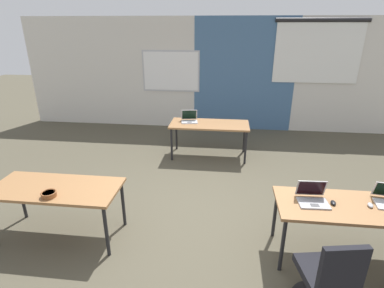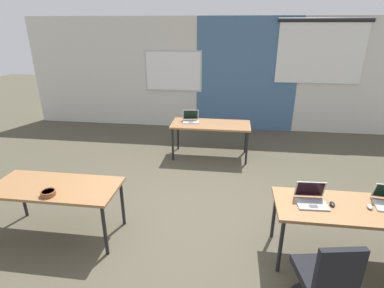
{
  "view_description": "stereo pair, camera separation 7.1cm",
  "coord_description": "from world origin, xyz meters",
  "px_view_note": "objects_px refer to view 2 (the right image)",
  "views": [
    {
      "loc": [
        0.33,
        -3.66,
        2.61
      ],
      "look_at": [
        -0.17,
        0.59,
        0.9
      ],
      "focal_mm": 28.14,
      "sensor_mm": 36.0,
      "label": 1
    },
    {
      "loc": [
        0.4,
        -3.65,
        2.61
      ],
      "look_at": [
        -0.17,
        0.59,
        0.9
      ],
      "focal_mm": 28.14,
      "sensor_mm": 36.0,
      "label": 2
    }
  ],
  "objects_px": {
    "desk_far_center": "(211,126)",
    "mouse_near_right_inner": "(332,204)",
    "desk_near_left": "(56,190)",
    "desk_near_right": "(348,211)",
    "laptop_far_left": "(191,119)",
    "mouse_near_right_end": "(370,207)",
    "snack_bowl": "(48,193)",
    "chair_near_right_inner": "(323,283)",
    "laptop_near_right_inner": "(311,199)"
  },
  "relations": [
    {
      "from": "mouse_near_right_end",
      "to": "snack_bowl",
      "type": "distance_m",
      "value": 3.67
    },
    {
      "from": "desk_near_right",
      "to": "snack_bowl",
      "type": "distance_m",
      "value": 3.46
    },
    {
      "from": "desk_near_left",
      "to": "mouse_near_right_inner",
      "type": "xyz_separation_m",
      "value": [
        3.32,
        0.01,
        0.08
      ]
    },
    {
      "from": "desk_near_right",
      "to": "laptop_far_left",
      "type": "relative_size",
      "value": 4.32
    },
    {
      "from": "laptop_near_right_inner",
      "to": "mouse_near_right_inner",
      "type": "height_order",
      "value": "laptop_near_right_inner"
    },
    {
      "from": "desk_near_left",
      "to": "mouse_near_right_end",
      "type": "relative_size",
      "value": 14.62
    },
    {
      "from": "desk_near_right",
      "to": "desk_near_left",
      "type": "bearing_deg",
      "value": 180.0
    },
    {
      "from": "chair_near_right_inner",
      "to": "laptop_near_right_inner",
      "type": "bearing_deg",
      "value": -101.61
    },
    {
      "from": "desk_near_right",
      "to": "mouse_near_right_end",
      "type": "bearing_deg",
      "value": 1.11
    },
    {
      "from": "desk_far_center",
      "to": "mouse_near_right_inner",
      "type": "height_order",
      "value": "mouse_near_right_inner"
    },
    {
      "from": "desk_far_center",
      "to": "chair_near_right_inner",
      "type": "height_order",
      "value": "chair_near_right_inner"
    },
    {
      "from": "laptop_far_left",
      "to": "mouse_near_right_end",
      "type": "height_order",
      "value": "laptop_far_left"
    },
    {
      "from": "laptop_far_left",
      "to": "mouse_near_right_end",
      "type": "xyz_separation_m",
      "value": [
        2.39,
        -2.88,
        -0.03
      ]
    },
    {
      "from": "mouse_near_right_end",
      "to": "laptop_near_right_inner",
      "type": "height_order",
      "value": "laptop_near_right_inner"
    },
    {
      "from": "desk_near_left",
      "to": "mouse_near_right_end",
      "type": "xyz_separation_m",
      "value": [
        3.72,
        0.0,
        0.08
      ]
    },
    {
      "from": "chair_near_right_inner",
      "to": "desk_near_left",
      "type": "bearing_deg",
      "value": -24.67
    },
    {
      "from": "laptop_near_right_inner",
      "to": "chair_near_right_inner",
      "type": "xyz_separation_m",
      "value": [
        -0.02,
        -0.82,
        -0.39
      ]
    },
    {
      "from": "mouse_near_right_end",
      "to": "desk_near_right",
      "type": "bearing_deg",
      "value": -178.89
    },
    {
      "from": "desk_near_left",
      "to": "snack_bowl",
      "type": "bearing_deg",
      "value": -76.98
    },
    {
      "from": "desk_near_right",
      "to": "desk_far_center",
      "type": "distance_m",
      "value": 3.3
    },
    {
      "from": "desk_near_right",
      "to": "mouse_near_right_inner",
      "type": "relative_size",
      "value": 15.09
    },
    {
      "from": "laptop_far_left",
      "to": "snack_bowl",
      "type": "height_order",
      "value": "laptop_far_left"
    },
    {
      "from": "desk_near_right",
      "to": "desk_far_center",
      "type": "bearing_deg",
      "value": 122.01
    },
    {
      "from": "desk_near_left",
      "to": "snack_bowl",
      "type": "relative_size",
      "value": 9.01
    },
    {
      "from": "desk_near_left",
      "to": "laptop_far_left",
      "type": "relative_size",
      "value": 4.32
    },
    {
      "from": "desk_near_left",
      "to": "mouse_near_right_end",
      "type": "distance_m",
      "value": 3.72
    },
    {
      "from": "mouse_near_right_end",
      "to": "snack_bowl",
      "type": "relative_size",
      "value": 0.62
    },
    {
      "from": "laptop_near_right_inner",
      "to": "chair_near_right_inner",
      "type": "height_order",
      "value": "laptop_near_right_inner"
    },
    {
      "from": "mouse_near_right_inner",
      "to": "desk_near_right",
      "type": "bearing_deg",
      "value": -1.85
    },
    {
      "from": "desk_near_left",
      "to": "chair_near_right_inner",
      "type": "relative_size",
      "value": 1.74
    },
    {
      "from": "mouse_near_right_end",
      "to": "snack_bowl",
      "type": "xyz_separation_m",
      "value": [
        -3.67,
        -0.22,
        0.02
      ]
    },
    {
      "from": "mouse_near_right_end",
      "to": "laptop_near_right_inner",
      "type": "distance_m",
      "value": 0.62
    },
    {
      "from": "desk_far_center",
      "to": "mouse_near_right_inner",
      "type": "xyz_separation_m",
      "value": [
        1.57,
        -2.79,
        0.08
      ]
    },
    {
      "from": "chair_near_right_inner",
      "to": "snack_bowl",
      "type": "xyz_separation_m",
      "value": [
        -3.03,
        0.58,
        0.38
      ]
    },
    {
      "from": "laptop_near_right_inner",
      "to": "mouse_near_right_end",
      "type": "bearing_deg",
      "value": -4.95
    },
    {
      "from": "laptop_far_left",
      "to": "snack_bowl",
      "type": "xyz_separation_m",
      "value": [
        -1.28,
        -3.1,
        -0.01
      ]
    },
    {
      "from": "desk_near_left",
      "to": "desk_far_center",
      "type": "xyz_separation_m",
      "value": [
        1.75,
        2.8,
        0.0
      ]
    },
    {
      "from": "chair_near_right_inner",
      "to": "snack_bowl",
      "type": "relative_size",
      "value": 5.18
    },
    {
      "from": "laptop_near_right_inner",
      "to": "mouse_near_right_inner",
      "type": "distance_m",
      "value": 0.23
    },
    {
      "from": "laptop_near_right_inner",
      "to": "snack_bowl",
      "type": "distance_m",
      "value": 3.06
    },
    {
      "from": "desk_near_left",
      "to": "laptop_near_right_inner",
      "type": "bearing_deg",
      "value": 0.55
    },
    {
      "from": "laptop_far_left",
      "to": "laptop_near_right_inner",
      "type": "relative_size",
      "value": 1.08
    },
    {
      "from": "mouse_near_right_inner",
      "to": "snack_bowl",
      "type": "xyz_separation_m",
      "value": [
        -3.27,
        -0.22,
        0.02
      ]
    },
    {
      "from": "chair_near_right_inner",
      "to": "mouse_near_right_end",
      "type": "bearing_deg",
      "value": -138.91
    },
    {
      "from": "desk_far_center",
      "to": "desk_near_right",
      "type": "bearing_deg",
      "value": -57.99
    },
    {
      "from": "desk_near_right",
      "to": "chair_near_right_inner",
      "type": "relative_size",
      "value": 1.74
    },
    {
      "from": "desk_far_center",
      "to": "chair_near_right_inner",
      "type": "relative_size",
      "value": 1.74
    },
    {
      "from": "desk_near_right",
      "to": "chair_near_right_inner",
      "type": "distance_m",
      "value": 0.94
    },
    {
      "from": "snack_bowl",
      "to": "laptop_far_left",
      "type": "bearing_deg",
      "value": 67.65
    },
    {
      "from": "mouse_near_right_inner",
      "to": "mouse_near_right_end",
      "type": "bearing_deg",
      "value": -0.21
    }
  ]
}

